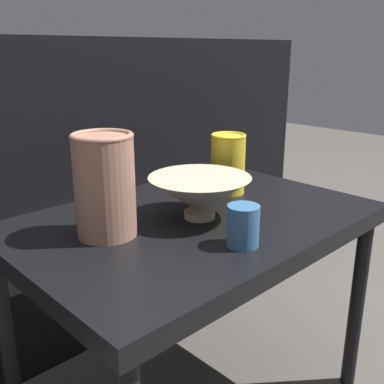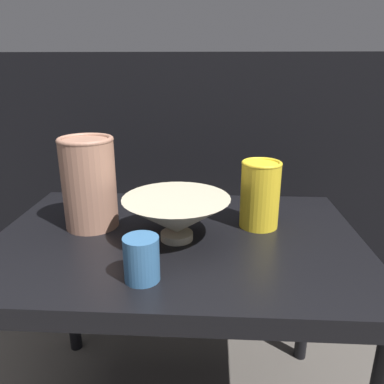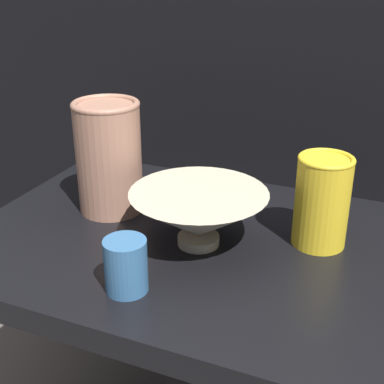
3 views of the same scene
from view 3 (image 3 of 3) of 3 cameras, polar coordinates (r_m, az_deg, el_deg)
table at (r=0.92m, az=1.08°, el=-7.95°), size 0.78×0.54×0.52m
couch_backdrop at (r=1.47m, az=10.29°, el=3.82°), size 1.77×0.50×0.90m
bowl at (r=0.85m, az=0.59°, el=-2.44°), size 0.22×0.22×0.09m
vase_textured_left at (r=0.97m, az=-8.87°, el=3.85°), size 0.12×0.12×0.20m
vase_colorful_right at (r=0.87m, az=13.71°, el=-0.84°), size 0.09×0.09×0.15m
cup at (r=0.75m, az=-7.07°, el=-7.79°), size 0.06×0.06×0.08m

